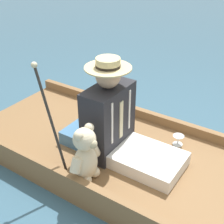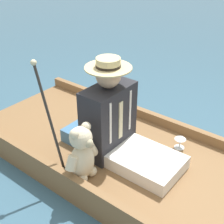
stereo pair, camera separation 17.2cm
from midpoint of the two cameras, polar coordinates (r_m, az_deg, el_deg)
name	(u,v)px [view 1 (the left image)]	position (r m, az deg, el deg)	size (l,w,h in m)	color
ground_plane	(120,164)	(2.77, -0.26, -9.50)	(16.00, 16.00, 0.00)	#385B70
punt_boat	(121,156)	(2.71, -0.26, -8.14)	(1.18, 2.77, 0.25)	brown
seat_cushion	(85,132)	(2.80, -6.71, -3.74)	(0.39, 0.27, 0.12)	teal
seated_person	(118,125)	(2.47, -0.87, -2.38)	(0.46, 0.82, 0.82)	white
teddy_bear	(86,156)	(2.28, -7.01, -7.96)	(0.32, 0.19, 0.46)	beige
wine_glass	(178,139)	(2.74, 10.28, -4.85)	(0.10, 0.10, 0.09)	silver
walking_cane	(49,113)	(2.24, -13.64, -0.25)	(0.04, 0.24, 0.87)	#2D2823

